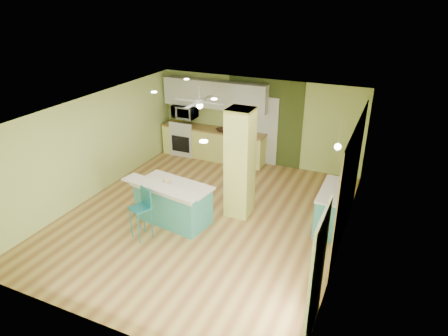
{
  "coord_description": "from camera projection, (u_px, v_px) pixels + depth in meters",
  "views": [
    {
      "loc": [
        3.61,
        -6.95,
        4.8
      ],
      "look_at": [
        0.31,
        0.4,
        1.12
      ],
      "focal_mm": 32.0,
      "sensor_mm": 36.0,
      "label": 1
    }
  ],
  "objects": [
    {
      "name": "fruit_bowl",
      "position": [
        222.0,
        130.0,
        11.64
      ],
      "size": [
        0.43,
        0.43,
        0.08
      ],
      "primitive_type": "imported",
      "rotation": [
        0.0,
        0.0,
        -0.37
      ],
      "color": "#3B2218",
      "rests_on": "kitchen_run"
    },
    {
      "name": "column",
      "position": [
        240.0,
        164.0,
        8.76
      ],
      "size": [
        0.55,
        0.55,
        2.5
      ],
      "primitive_type": "cube",
      "color": "#BFC55B",
      "rests_on": "floor"
    },
    {
      "name": "bar_stool",
      "position": [
        143.0,
        205.0,
        8.11
      ],
      "size": [
        0.48,
        0.48,
        1.11
      ],
      "rotation": [
        0.0,
        0.0,
        -0.42
      ],
      "color": "teal",
      "rests_on": "floor"
    },
    {
      "name": "upper_cabinets",
      "position": [
        214.0,
        94.0,
        11.54
      ],
      "size": [
        3.2,
        0.34,
        0.8
      ],
      "primitive_type": "cube",
      "color": "silver",
      "rests_on": "wall_back"
    },
    {
      "name": "microwave",
      "position": [
        185.0,
        112.0,
        12.04
      ],
      "size": [
        0.7,
        0.48,
        0.39
      ],
      "primitive_type": "imported",
      "color": "silver",
      "rests_on": "wall_back"
    },
    {
      "name": "wall_left",
      "position": [
        93.0,
        146.0,
        9.71
      ],
      "size": [
        0.01,
        7.0,
        2.5
      ],
      "primitive_type": "cube",
      "color": "#C2D873",
      "rests_on": "floor"
    },
    {
      "name": "wall_right",
      "position": [
        346.0,
        194.0,
        7.47
      ],
      "size": [
        0.01,
        7.0,
        2.5
      ],
      "primitive_type": "cube",
      "color": "#C2D873",
      "rests_on": "floor"
    },
    {
      "name": "kitchen_run",
      "position": [
        213.0,
        143.0,
        12.05
      ],
      "size": [
        3.25,
        0.63,
        0.94
      ],
      "color": "#EDEE7C",
      "rests_on": "floor"
    },
    {
      "name": "wall_decor",
      "position": [
        352.0,
        164.0,
        8.03
      ],
      "size": [
        0.03,
        0.9,
        0.7
      ],
      "primitive_type": "cube",
      "color": "brown",
      "rests_on": "wood_panel"
    },
    {
      "name": "pendant_lamp",
      "position": [
        338.0,
        147.0,
        7.96
      ],
      "size": [
        0.14,
        0.14,
        0.69
      ],
      "color": "silver",
      "rests_on": "ceiling"
    },
    {
      "name": "ceiling",
      "position": [
        202.0,
        111.0,
        8.07
      ],
      "size": [
        6.0,
        7.0,
        0.01
      ],
      "primitive_type": "cube",
      "color": "white",
      "rests_on": "wall_back"
    },
    {
      "name": "peninsula",
      "position": [
        173.0,
        202.0,
        8.77
      ],
      "size": [
        1.94,
        1.27,
        1.02
      ],
      "rotation": [
        0.0,
        0.0,
        -0.15
      ],
      "color": "teal",
      "rests_on": "floor"
    },
    {
      "name": "floor",
      "position": [
        204.0,
        217.0,
        9.11
      ],
      "size": [
        6.0,
        7.0,
        0.01
      ],
      "primitive_type": "cube",
      "color": "brown",
      "rests_on": "ground"
    },
    {
      "name": "stove",
      "position": [
        186.0,
        139.0,
        12.41
      ],
      "size": [
        0.76,
        0.66,
        1.08
      ],
      "color": "silver",
      "rests_on": "floor"
    },
    {
      "name": "interior_door",
      "position": [
        264.0,
        131.0,
        11.49
      ],
      "size": [
        0.82,
        0.05,
        2.0
      ],
      "primitive_type": "cube",
      "color": "silver",
      "rests_on": "floor"
    },
    {
      "name": "ceiling_fan",
      "position": [
        200.0,
        102.0,
        10.32
      ],
      "size": [
        1.41,
        1.41,
        0.61
      ],
      "color": "white",
      "rests_on": "ceiling"
    },
    {
      "name": "french_door",
      "position": [
        317.0,
        276.0,
        5.66
      ],
      "size": [
        0.04,
        1.08,
        2.1
      ],
      "primitive_type": "cube",
      "color": "silver",
      "rests_on": "floor"
    },
    {
      "name": "wall_front",
      "position": [
        92.0,
        260.0,
        5.68
      ],
      "size": [
        6.0,
        0.01,
        2.5
      ],
      "primitive_type": "cube",
      "color": "#C2D873",
      "rests_on": "floor"
    },
    {
      "name": "olive_accent",
      "position": [
        265.0,
        122.0,
        11.41
      ],
      "size": [
        2.2,
        0.02,
        2.5
      ],
      "primitive_type": "cube",
      "color": "#405020",
      "rests_on": "floor"
    },
    {
      "name": "wood_panel",
      "position": [
        350.0,
        181.0,
        7.98
      ],
      "size": [
        0.02,
        3.4,
        2.5
      ],
      "primitive_type": "cube",
      "color": "#8F7552",
      "rests_on": "floor"
    },
    {
      "name": "side_counter",
      "position": [
        333.0,
        208.0,
        8.59
      ],
      "size": [
        0.59,
        1.39,
        0.9
      ],
      "color": "teal",
      "rests_on": "floor"
    },
    {
      "name": "wall_back",
      "position": [
        258.0,
        121.0,
        11.5
      ],
      "size": [
        6.0,
        0.01,
        2.5
      ],
      "primitive_type": "cube",
      "color": "#C2D873",
      "rests_on": "floor"
    },
    {
      "name": "canister",
      "position": [
        167.0,
        183.0,
        8.51
      ],
      "size": [
        0.15,
        0.15,
        0.19
      ],
      "primitive_type": "cylinder",
      "color": "gold",
      "rests_on": "peninsula"
    }
  ]
}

